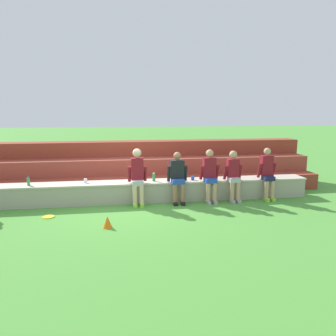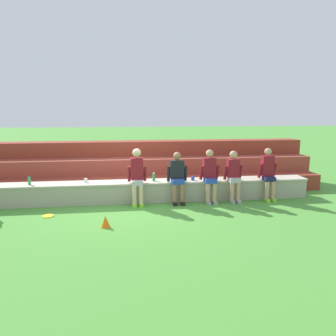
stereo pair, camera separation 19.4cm
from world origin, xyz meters
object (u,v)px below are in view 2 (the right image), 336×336
person_center (177,176)px  water_bottle_near_left (29,181)px  person_left_of_center (137,175)px  person_far_right (234,175)px  plastic_cup_right_end (86,180)px  frisbee (48,216)px  sports_cone (105,222)px  person_rightmost_edge (268,173)px  person_right_of_center (210,174)px  plastic_cup_left_end (193,178)px  water_bottle_mid_left (154,177)px

person_center → water_bottle_near_left: bearing=175.8°
person_left_of_center → person_far_right: 2.57m
plastic_cup_right_end → frisbee: size_ratio=0.40×
plastic_cup_right_end → sports_cone: bearing=-72.9°
person_far_right → frisbee: (-4.68, -0.69, -0.72)m
person_far_right → frisbee: bearing=-171.6°
person_rightmost_edge → plastic_cup_right_end: 4.92m
water_bottle_near_left → person_rightmost_edge: bearing=-2.4°
person_left_of_center → person_right_of_center: size_ratio=1.04×
person_left_of_center → frisbee: (-2.10, -0.72, -0.78)m
person_right_of_center → water_bottle_near_left: size_ratio=6.29×
person_right_of_center → water_bottle_near_left: (-4.67, 0.29, -0.10)m
person_right_of_center → sports_cone: 3.16m
person_right_of_center → plastic_cup_left_end: person_right_of_center is taller
sports_cone → water_bottle_near_left: bearing=136.8°
water_bottle_near_left → person_far_right: bearing=-3.2°
person_rightmost_edge → plastic_cup_left_end: person_rightmost_edge is taller
person_far_right → frisbee: person_far_right is taller
person_right_of_center → plastic_cup_right_end: (-3.27, 0.39, -0.15)m
plastic_cup_left_end → sports_cone: 2.97m
water_bottle_near_left → sports_cone: bearing=-43.2°
person_left_of_center → person_rightmost_edge: size_ratio=1.03×
person_left_of_center → person_center: size_ratio=1.08×
person_left_of_center → plastic_cup_right_end: person_left_of_center is taller
person_center → plastic_cup_right_end: 2.43m
person_far_right → water_bottle_mid_left: size_ratio=6.11×
sports_cone → plastic_cup_right_end: bearing=107.1°
water_bottle_near_left → plastic_cup_left_end: (4.27, -0.02, -0.05)m
person_right_of_center → water_bottle_mid_left: size_ratio=6.31×
person_far_right → water_bottle_near_left: 5.33m
water_bottle_near_left → frisbee: size_ratio=0.82×
person_left_of_center → person_center: bearing=-0.1°
person_far_right → person_left_of_center: bearing=179.4°
water_bottle_mid_left → sports_cone: bearing=-121.7°
person_left_of_center → water_bottle_mid_left: 0.57m
person_rightmost_edge → plastic_cup_right_end: (-4.91, 0.36, -0.15)m
person_far_right → plastic_cup_right_end: person_far_right is taller
person_left_of_center → plastic_cup_right_end: size_ratio=13.49×
person_rightmost_edge → water_bottle_near_left: (-6.31, 0.26, -0.10)m
person_right_of_center → plastic_cup_right_end: bearing=173.2°
person_right_of_center → sports_cone: person_right_of_center is taller
plastic_cup_right_end → water_bottle_mid_left: bearing=-1.9°
frisbee → sports_cone: (1.37, -0.90, 0.12)m
plastic_cup_right_end → person_center: bearing=-8.8°
water_bottle_near_left → plastic_cup_left_end: water_bottle_near_left is taller
water_bottle_near_left → frisbee: bearing=-56.9°
plastic_cup_right_end → plastic_cup_left_end: same height
plastic_cup_right_end → plastic_cup_left_end: (2.86, -0.11, -0.00)m
water_bottle_mid_left → frisbee: (-2.56, -1.03, -0.64)m
plastic_cup_left_end → sports_cone: bearing=-140.2°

